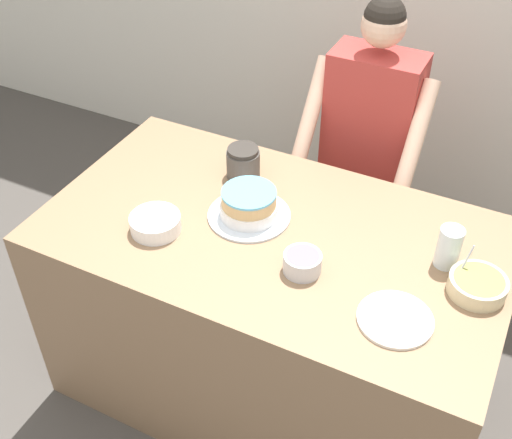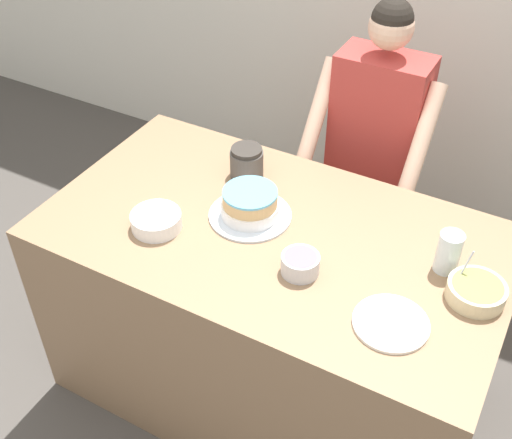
# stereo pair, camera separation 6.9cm
# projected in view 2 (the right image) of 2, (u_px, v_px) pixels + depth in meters

# --- Properties ---
(counter) EXTENTS (1.74, 0.97, 0.93)m
(counter) POSITION_uv_depth(u_px,v_px,m) (271.00, 315.00, 2.68)
(counter) COLOR #8C6B4C
(counter) RESTS_ON ground_plane
(person_baker) EXTENTS (0.54, 0.44, 1.55)m
(person_baker) POSITION_uv_depth(u_px,v_px,m) (375.00, 136.00, 2.89)
(person_baker) COLOR #2D2D38
(person_baker) RESTS_ON ground_plane
(cake) EXTENTS (0.32, 0.32, 0.12)m
(cake) POSITION_uv_depth(u_px,v_px,m) (250.00, 205.00, 2.42)
(cake) COLOR silver
(cake) RESTS_ON counter
(frosting_bowl_olive) EXTENTS (0.19, 0.19, 0.15)m
(frosting_bowl_olive) POSITION_uv_depth(u_px,v_px,m) (476.00, 291.00, 2.10)
(frosting_bowl_olive) COLOR beige
(frosting_bowl_olive) RESTS_ON counter
(frosting_bowl_pink) EXTENTS (0.19, 0.19, 0.06)m
(frosting_bowl_pink) POSITION_uv_depth(u_px,v_px,m) (156.00, 220.00, 2.38)
(frosting_bowl_pink) COLOR white
(frosting_bowl_pink) RESTS_ON counter
(frosting_bowl_purple) EXTENTS (0.13, 0.13, 0.07)m
(frosting_bowl_purple) POSITION_uv_depth(u_px,v_px,m) (300.00, 263.00, 2.19)
(frosting_bowl_purple) COLOR silver
(frosting_bowl_purple) RESTS_ON counter
(drinking_glass) EXTENTS (0.08, 0.08, 0.16)m
(drinking_glass) POSITION_uv_depth(u_px,v_px,m) (449.00, 252.00, 2.18)
(drinking_glass) COLOR silver
(drinking_glass) RESTS_ON counter
(ceramic_plate) EXTENTS (0.25, 0.25, 0.01)m
(ceramic_plate) POSITION_uv_depth(u_px,v_px,m) (391.00, 323.00, 2.03)
(ceramic_plate) COLOR white
(ceramic_plate) RESTS_ON counter
(stoneware_jar) EXTENTS (0.14, 0.14, 0.13)m
(stoneware_jar) POSITION_uv_depth(u_px,v_px,m) (247.00, 162.00, 2.61)
(stoneware_jar) COLOR #4C4742
(stoneware_jar) RESTS_ON counter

